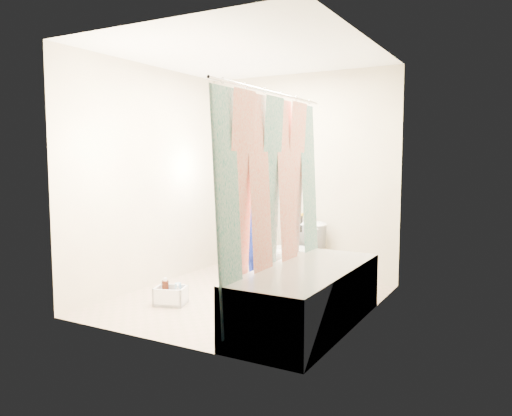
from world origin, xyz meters
The scene contains 14 objects.
floor centered at (0.00, 0.00, 0.00)m, with size 2.60×2.60×0.00m, color tan.
ceiling centered at (0.00, 0.00, 2.40)m, with size 2.40×2.60×0.02m, color white.
wall_back centered at (0.00, 1.30, 1.20)m, with size 2.40×0.02×2.40m, color beige.
wall_front centered at (0.00, -1.30, 1.20)m, with size 2.40×0.02×2.40m, color beige.
wall_left centered at (-1.20, 0.00, 1.20)m, with size 0.02×2.60×2.40m, color beige.
wall_right centered at (1.20, 0.00, 1.20)m, with size 0.02×2.60×2.40m, color beige.
bathtub centered at (0.85, -0.43, 0.27)m, with size 0.70×1.75×0.50m.
curtain_rod centered at (0.52, -0.43, 1.95)m, with size 0.02×0.02×1.90m, color silver.
shower_curtain centered at (0.52, -0.43, 1.02)m, with size 0.06×1.75×1.80m, color white.
toilet centered at (0.15, 0.90, 0.34)m, with size 0.38×0.66×0.68m, color silver.
tank_lid centered at (0.13, 0.80, 0.40)m, with size 0.41×0.18×0.03m, color white.
tank_internals centered at (0.15, 1.09, 0.67)m, with size 0.16×0.07×0.22m.
plumber centered at (-0.31, 0.71, 0.89)m, with size 0.65×0.43×1.79m, color #0D108B.
cleaning_caddy centered at (-0.54, -0.48, 0.08)m, with size 0.35×0.31×0.22m.
Camera 1 is at (2.45, -4.19, 1.41)m, focal length 35.00 mm.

